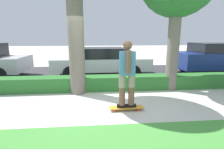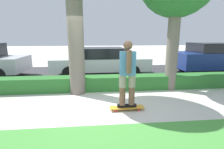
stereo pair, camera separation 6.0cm
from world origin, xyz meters
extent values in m
plane|color=beige|center=(0.00, 0.00, 0.00)|extent=(60.00, 60.00, 0.00)
cube|color=#38383A|center=(0.00, 4.20, 0.00)|extent=(18.60, 5.00, 0.01)
cube|color=#2D702D|center=(0.00, 1.60, 0.25)|extent=(18.60, 0.60, 0.50)
cube|color=gold|center=(0.51, -0.24, 0.08)|extent=(0.89, 0.24, 0.02)
cylinder|color=red|center=(0.81, -0.33, 0.03)|extent=(0.07, 0.04, 0.07)
cylinder|color=red|center=(0.81, -0.15, 0.03)|extent=(0.07, 0.04, 0.07)
cylinder|color=red|center=(0.21, -0.33, 0.03)|extent=(0.07, 0.04, 0.07)
cylinder|color=red|center=(0.21, -0.15, 0.03)|extent=(0.07, 0.04, 0.07)
cube|color=black|center=(0.39, -0.24, 0.12)|extent=(0.26, 0.09, 0.07)
cylinder|color=brown|center=(0.39, -0.24, 0.55)|extent=(0.16, 0.16, 0.80)
cylinder|color=gray|center=(0.39, -0.24, 0.79)|extent=(0.18, 0.18, 0.32)
cube|color=black|center=(0.63, -0.24, 0.12)|extent=(0.26, 0.09, 0.07)
cylinder|color=brown|center=(0.63, -0.24, 0.55)|extent=(0.16, 0.16, 0.80)
cylinder|color=gray|center=(0.63, -0.24, 0.79)|extent=(0.18, 0.18, 0.32)
cube|color=#4C84B7|center=(0.51, -0.24, 1.25)|extent=(0.38, 0.21, 0.59)
cylinder|color=brown|center=(0.51, -0.40, 1.31)|extent=(0.12, 0.12, 0.55)
cylinder|color=brown|center=(0.51, -0.08, 1.31)|extent=(0.12, 0.12, 0.55)
sphere|color=brown|center=(0.51, -0.24, 1.69)|extent=(0.23, 0.23, 0.23)
cylinder|color=#70665B|center=(-0.89, 1.32, 1.74)|extent=(0.51, 0.51, 3.47)
cylinder|color=#70665B|center=(2.43, 1.46, 1.54)|extent=(0.41, 0.41, 3.09)
cylinder|color=black|center=(-4.27, 4.72, 0.33)|extent=(0.65, 0.22, 0.65)
cube|color=silver|center=(0.00, 3.97, 0.60)|extent=(4.59, 1.75, 0.57)
cube|color=black|center=(-0.14, 3.97, 1.12)|extent=(2.39, 1.53, 0.47)
cylinder|color=black|center=(1.43, 3.17, 0.31)|extent=(0.62, 0.21, 0.62)
cylinder|color=black|center=(1.43, 4.78, 0.31)|extent=(0.62, 0.21, 0.62)
cylinder|color=black|center=(-1.42, 3.17, 0.31)|extent=(0.62, 0.21, 0.62)
cylinder|color=black|center=(-1.42, 4.78, 0.31)|extent=(0.62, 0.21, 0.62)
cube|color=navy|center=(5.80, 3.86, 0.71)|extent=(4.12, 1.89, 0.78)
cube|color=black|center=(5.68, 3.86, 1.34)|extent=(2.16, 1.61, 0.47)
cylinder|color=black|center=(7.06, 4.65, 0.32)|extent=(0.65, 0.21, 0.65)
cylinder|color=black|center=(4.54, 3.06, 0.32)|extent=(0.65, 0.21, 0.65)
cylinder|color=black|center=(4.54, 4.65, 0.32)|extent=(0.65, 0.21, 0.65)
camera|label=1|loc=(-0.25, -4.48, 1.92)|focal=28.00mm
camera|label=2|loc=(-0.31, -4.48, 1.92)|focal=28.00mm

